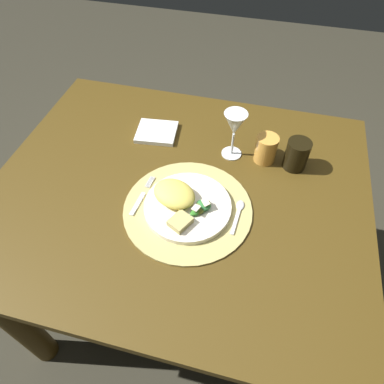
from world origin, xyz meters
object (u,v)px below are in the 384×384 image
object	(u,v)px
napkin	(157,132)
dinner_plate	(188,206)
dining_table	(180,220)
amber_tumbler	(266,149)
dark_tumbler	(297,155)
wine_glass	(235,126)
fork	(141,197)
spoon	(238,212)

from	to	relation	value
napkin	dinner_plate	bearing A→B (deg)	-57.23
dining_table	amber_tumbler	distance (m)	0.37
dinner_plate	napkin	world-z (taller)	dinner_plate
napkin	dark_tumbler	bearing A→B (deg)	-4.86
wine_glass	fork	bearing A→B (deg)	-131.15
spoon	dinner_plate	bearing A→B (deg)	-171.50
dining_table	spoon	world-z (taller)	spoon
napkin	spoon	bearing A→B (deg)	-39.35
napkin	dark_tumbler	world-z (taller)	dark_tumbler
napkin	wine_glass	xyz separation A→B (m)	(0.27, -0.04, 0.11)
dining_table	fork	distance (m)	0.21
spoon	amber_tumbler	size ratio (longest dim) A/B	1.35
amber_tumbler	dark_tumbler	bearing A→B (deg)	-3.73
dinner_plate	spoon	world-z (taller)	dinner_plate
dining_table	dinner_plate	size ratio (longest dim) A/B	4.57
dinner_plate	dark_tumbler	xyz separation A→B (m)	(0.28, 0.25, 0.03)
fork	dinner_plate	bearing A→B (deg)	-1.36
spoon	napkin	xyz separation A→B (m)	(-0.33, 0.27, -0.00)
napkin	amber_tumbler	xyz separation A→B (m)	(0.38, -0.03, 0.04)
amber_tumbler	dark_tumbler	distance (m)	0.10
fork	spoon	size ratio (longest dim) A/B	1.26
fork	amber_tumbler	distance (m)	0.42
dark_tumbler	dining_table	bearing A→B (deg)	-151.62
fork	spoon	bearing A→B (deg)	3.62
dinner_plate	amber_tumbler	world-z (taller)	amber_tumbler
fork	amber_tumbler	xyz separation A→B (m)	(0.33, 0.26, 0.04)
wine_glass	napkin	bearing A→B (deg)	172.53
dinner_plate	amber_tumbler	size ratio (longest dim) A/B	2.73
dining_table	dark_tumbler	size ratio (longest dim) A/B	11.61
dark_tumbler	fork	bearing A→B (deg)	-149.49
fork	amber_tumbler	size ratio (longest dim) A/B	1.70
dinner_plate	dark_tumbler	bearing A→B (deg)	41.85
dining_table	amber_tumbler	world-z (taller)	amber_tumbler
dining_table	wine_glass	xyz separation A→B (m)	(0.13, 0.18, 0.29)
dining_table	napkin	bearing A→B (deg)	122.46
amber_tumbler	napkin	bearing A→B (deg)	174.85
dinner_plate	fork	bearing A→B (deg)	178.64
amber_tumbler	fork	bearing A→B (deg)	-142.12
wine_glass	dark_tumbler	size ratio (longest dim) A/B	1.66
napkin	fork	bearing A→B (deg)	-80.69
amber_tumbler	dinner_plate	bearing A→B (deg)	-125.91
dinner_plate	wine_glass	bearing A→B (deg)	72.52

